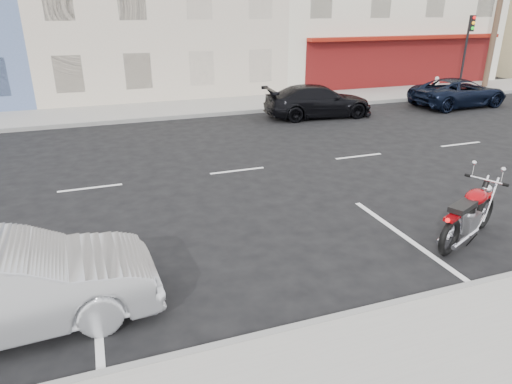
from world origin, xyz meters
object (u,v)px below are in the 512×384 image
suv_far (459,92)px  car_far (318,101)px  motorcycle (486,205)px  traffic_light (467,43)px  sedan_silver (2,287)px  fire_hydrant (436,83)px

suv_far → car_far: (-7.17, 0.26, 0.02)m
motorcycle → suv_far: size_ratio=0.47×
traffic_light → sedan_silver: size_ratio=0.89×
car_far → traffic_light: bearing=-69.7°
car_far → fire_hydrant: bearing=-66.2°
traffic_light → car_far: 10.76m
sedan_silver → suv_far: size_ratio=0.92×
sedan_silver → car_far: 15.14m
traffic_light → suv_far: 4.77m
fire_hydrant → sedan_silver: (-19.19, -13.97, 0.18)m
traffic_light → sedan_silver: 24.95m
traffic_light → suv_far: bearing=-133.8°
fire_hydrant → car_far: bearing=-160.6°
fire_hydrant → suv_far: size_ratio=0.15×
traffic_light → suv_far: (-3.02, -3.15, -1.91)m
sedan_silver → suv_far: 20.64m
traffic_light → fire_hydrant: (-1.50, 0.17, -2.03)m
traffic_light → motorcycle: 18.02m
suv_far → car_far: car_far is taller
fire_hydrant → suv_far: bearing=-114.6°
sedan_silver → suv_far: sedan_silver is taller
motorcycle → suv_far: bearing=26.1°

